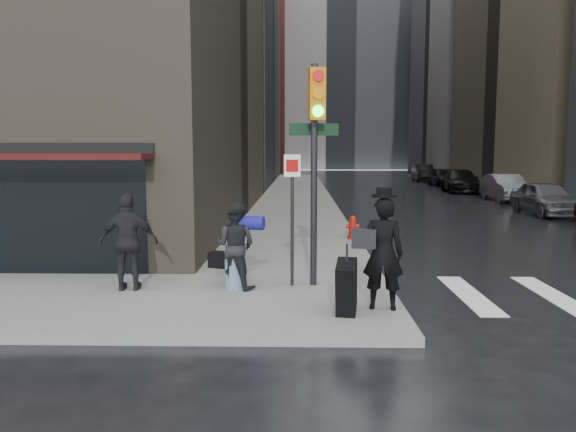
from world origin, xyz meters
name	(u,v)px	position (x,y,z in m)	size (l,w,h in m)	color
ground	(287,308)	(0.00, 0.00, 0.00)	(140.00, 140.00, 0.00)	black
sidewalk_left	(297,192)	(0.00, 27.00, 0.07)	(4.00, 50.00, 0.15)	slate
sidewalk_right	(504,192)	(13.50, 27.00, 0.07)	(3.00, 50.00, 0.15)	slate
bldg_left_far	(195,68)	(-13.00, 62.00, 13.00)	(22.00, 20.00, 26.00)	maroon
bldg_right_far	(521,67)	(26.00, 58.00, 12.50)	(22.00, 20.00, 25.00)	gray
bldg_distant	(338,63)	(6.00, 78.00, 16.00)	(40.00, 12.00, 32.00)	gray
man_overcoat	(375,258)	(1.47, -0.62, 1.01)	(1.20, 1.00, 2.06)	black
man_jeans	(236,246)	(-0.99, 0.81, 0.98)	(1.14, 0.93, 1.65)	black
man_greycoat	(129,242)	(-2.98, 0.63, 1.07)	(1.11, 0.55, 1.84)	black
traffic_light	(313,144)	(0.48, 1.02, 2.89)	(1.05, 0.56, 4.24)	black
fire_hydrant	(353,229)	(1.80, 6.90, 0.46)	(0.40, 0.31, 0.70)	#9A1409
parked_car_1	(545,198)	(10.79, 14.66, 0.73)	(1.74, 4.31, 1.47)	#4D4D52
parked_car_2	(505,188)	(11.52, 21.39, 0.74)	(1.56, 4.48, 1.48)	#515156
parked_car_3	(461,181)	(10.98, 28.12, 0.75)	(2.11, 5.19, 1.51)	black
parked_car_4	(442,177)	(11.45, 34.85, 0.72)	(1.69, 4.20, 1.43)	black
parked_car_5	(423,173)	(11.40, 41.58, 0.76)	(1.60, 4.59, 1.51)	black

